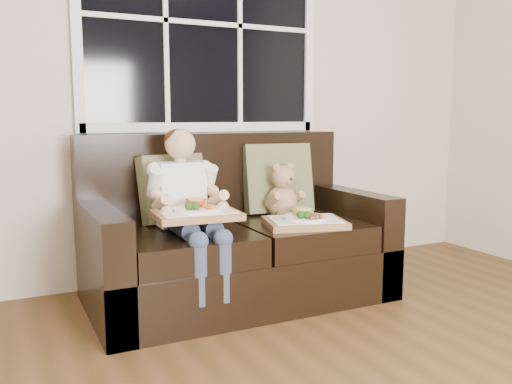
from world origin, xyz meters
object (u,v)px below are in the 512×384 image
loveseat (233,245)px  tray_right (305,221)px  tray_left (196,213)px  child (186,196)px  teddy_bear (283,195)px

loveseat → tray_right: (0.31, -0.30, 0.17)m
loveseat → tray_left: size_ratio=3.79×
loveseat → tray_left: 0.51m
tray_left → tray_right: 0.65m
tray_left → tray_right: bearing=2.7°
child → tray_right: bearing=-16.3°
tray_right → teddy_bear: bearing=100.0°
loveseat → tray_right: 0.46m
child → tray_left: size_ratio=1.88×
child → tray_right: child is taller
teddy_bear → tray_right: teddy_bear is taller
child → teddy_bear: (0.66, 0.12, -0.05)m
child → tray_right: size_ratio=1.66×
loveseat → teddy_bear: bearing=0.8°
loveseat → teddy_bear: 0.44m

